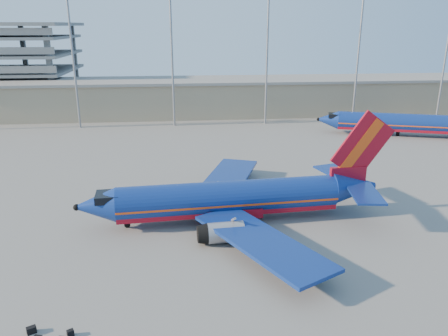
# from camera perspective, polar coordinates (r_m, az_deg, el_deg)

# --- Properties ---
(ground) EXTENTS (220.00, 220.00, 0.00)m
(ground) POSITION_cam_1_polar(r_m,az_deg,el_deg) (52.20, -1.38, -5.34)
(ground) COLOR slate
(ground) RESTS_ON ground
(terminal_building) EXTENTS (122.00, 16.00, 8.50)m
(terminal_building) POSITION_cam_1_polar(r_m,az_deg,el_deg) (107.86, 1.59, 9.38)
(terminal_building) COLOR gray
(terminal_building) RESTS_ON ground
(light_mast_row) EXTENTS (101.60, 1.60, 28.65)m
(light_mast_row) POSITION_cam_1_polar(r_m,az_deg,el_deg) (94.17, -0.53, 16.20)
(light_mast_row) COLOR gray
(light_mast_row) RESTS_ON ground
(aircraft_main) EXTENTS (35.36, 33.94, 11.97)m
(aircraft_main) POSITION_cam_1_polar(r_m,az_deg,el_deg) (48.43, 1.54, -4.00)
(aircraft_main) COLOR navy
(aircraft_main) RESTS_ON ground
(aircraft_second) EXTENTS (33.01, 17.18, 11.53)m
(aircraft_second) POSITION_cam_1_polar(r_m,az_deg,el_deg) (92.58, 22.44, 5.49)
(aircraft_second) COLOR navy
(aircraft_second) RESTS_ON ground
(baggage_tug) EXTENTS (2.54, 2.07, 1.58)m
(baggage_tug) POSITION_cam_1_polar(r_m,az_deg,el_deg) (39.45, 10.91, -12.68)
(baggage_tug) COLOR yellow
(baggage_tug) RESTS_ON ground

